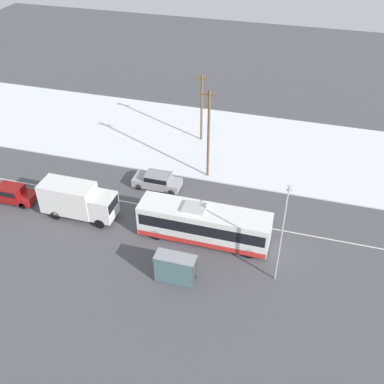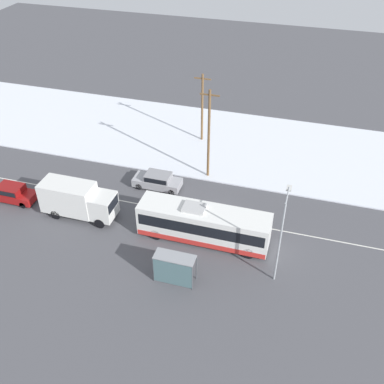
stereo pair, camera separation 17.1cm
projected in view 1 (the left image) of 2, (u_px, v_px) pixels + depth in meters
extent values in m
plane|color=#4C4C51|center=(212.00, 218.00, 39.36)|extent=(120.00, 120.00, 0.00)
cube|color=silver|center=(241.00, 145.00, 49.29)|extent=(80.00, 15.13, 0.12)
cube|color=silver|center=(212.00, 218.00, 39.36)|extent=(60.00, 0.12, 0.00)
cube|color=white|center=(204.00, 224.00, 36.23)|extent=(10.71, 2.55, 2.69)
cube|color=black|center=(204.00, 221.00, 36.04)|extent=(10.28, 2.57, 1.02)
cube|color=red|center=(204.00, 234.00, 36.89)|extent=(10.60, 2.57, 0.48)
cube|color=#B2B2B2|center=(195.00, 208.00, 35.55)|extent=(1.80, 1.40, 0.24)
cylinder|color=black|center=(249.00, 253.00, 35.13)|extent=(1.00, 0.28, 1.00)
cylinder|color=black|center=(254.00, 234.00, 36.88)|extent=(1.00, 0.28, 1.00)
cylinder|color=black|center=(156.00, 234.00, 36.86)|extent=(1.00, 0.28, 1.00)
cylinder|color=black|center=(165.00, 217.00, 38.62)|extent=(1.00, 0.28, 1.00)
cube|color=silver|center=(69.00, 197.00, 38.72)|extent=(4.63, 2.30, 2.69)
cube|color=silver|center=(104.00, 206.00, 38.17)|extent=(1.90, 2.18, 2.09)
cube|color=black|center=(113.00, 204.00, 37.71)|extent=(0.06, 1.96, 0.92)
cylinder|color=black|center=(100.00, 224.00, 38.03)|extent=(0.90, 0.26, 0.90)
cylinder|color=black|center=(110.00, 209.00, 39.60)|extent=(0.90, 0.26, 0.90)
cylinder|color=black|center=(56.00, 215.00, 38.97)|extent=(0.90, 0.26, 0.90)
cylinder|color=black|center=(67.00, 201.00, 40.54)|extent=(0.90, 0.26, 0.90)
cube|color=#9E9EA3|center=(157.00, 182.00, 42.68)|extent=(4.57, 1.80, 0.73)
cube|color=gray|center=(158.00, 177.00, 42.26)|extent=(2.38, 1.66, 0.58)
cube|color=black|center=(158.00, 177.00, 42.26)|extent=(2.19, 1.69, 0.46)
cylinder|color=black|center=(139.00, 187.00, 42.59)|extent=(0.64, 0.22, 0.64)
cylinder|color=black|center=(145.00, 178.00, 43.81)|extent=(0.64, 0.22, 0.64)
cylinder|color=black|center=(171.00, 192.00, 41.85)|extent=(0.64, 0.22, 0.64)
cylinder|color=black|center=(177.00, 183.00, 43.07)|extent=(0.64, 0.22, 0.64)
cube|color=maroon|center=(13.00, 195.00, 41.02)|extent=(4.38, 1.80, 0.72)
cube|color=maroon|center=(10.00, 189.00, 40.66)|extent=(2.28, 1.66, 0.60)
cube|color=black|center=(10.00, 189.00, 40.65)|extent=(2.10, 1.69, 0.48)
cylinder|color=black|center=(23.00, 206.00, 40.24)|extent=(0.64, 0.22, 0.64)
cylinder|color=black|center=(32.00, 195.00, 41.46)|extent=(0.64, 0.22, 0.64)
cylinder|color=black|center=(4.00, 190.00, 42.15)|extent=(0.64, 0.22, 0.64)
cylinder|color=#23232D|center=(186.00, 268.00, 33.97)|extent=(0.12, 0.12, 0.76)
cylinder|color=#23232D|center=(189.00, 269.00, 33.92)|extent=(0.12, 0.12, 0.76)
cube|color=brown|center=(188.00, 262.00, 33.53)|extent=(0.40, 0.21, 0.63)
sphere|color=tan|center=(188.00, 258.00, 33.27)|extent=(0.26, 0.26, 0.26)
cylinder|color=brown|center=(185.00, 261.00, 33.61)|extent=(0.10, 0.10, 0.60)
cylinder|color=brown|center=(191.00, 263.00, 33.49)|extent=(0.10, 0.10, 0.60)
cube|color=gray|center=(175.00, 257.00, 32.11)|extent=(3.03, 1.20, 0.06)
cube|color=slate|center=(173.00, 274.00, 32.36)|extent=(2.91, 0.04, 2.16)
cylinder|color=#474C51|center=(159.00, 260.00, 33.59)|extent=(0.08, 0.08, 2.34)
cylinder|color=#474C51|center=(197.00, 268.00, 32.92)|extent=(0.08, 0.08, 2.34)
cylinder|color=#474C51|center=(154.00, 270.00, 32.72)|extent=(0.08, 0.08, 2.34)
cylinder|color=#474C51|center=(193.00, 278.00, 32.06)|extent=(0.08, 0.08, 2.34)
cylinder|color=#9EA3A8|center=(280.00, 243.00, 31.49)|extent=(0.14, 0.14, 7.17)
cylinder|color=#9EA3A8|center=(288.00, 196.00, 30.26)|extent=(0.10, 2.09, 0.10)
cube|color=silver|center=(290.00, 188.00, 31.11)|extent=(0.36, 0.60, 0.16)
cylinder|color=brown|center=(209.00, 136.00, 41.86)|extent=(0.24, 0.24, 9.15)
cube|color=brown|center=(210.00, 95.00, 39.45)|extent=(1.80, 0.12, 0.12)
cylinder|color=brown|center=(202.00, 109.00, 48.06)|extent=(0.24, 0.24, 7.72)
cube|color=brown|center=(202.00, 79.00, 46.06)|extent=(1.80, 0.12, 0.12)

